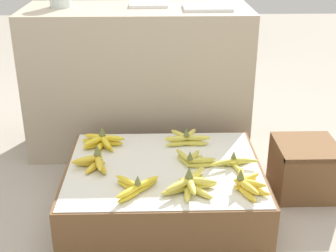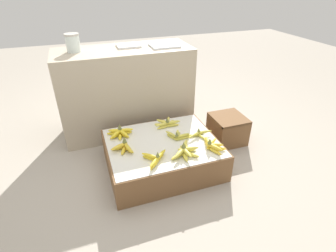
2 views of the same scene
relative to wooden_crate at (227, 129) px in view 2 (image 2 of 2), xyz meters
name	(u,v)px [view 2 (image 2 of 2)]	position (x,y,z in m)	size (l,w,h in m)	color
ground_plane	(163,166)	(-0.72, -0.17, -0.13)	(10.00, 10.00, 0.00)	#A89E8E
display_platform	(162,154)	(-0.72, -0.17, -0.01)	(0.91, 0.74, 0.25)	brown
back_vendor_table	(127,91)	(-0.86, 0.57, 0.29)	(1.27, 0.51, 0.84)	tan
wooden_crate	(227,129)	(0.00, 0.00, 0.00)	(0.31, 0.31, 0.27)	brown
banana_bunch_front_midleft	(155,158)	(-0.85, -0.39, 0.14)	(0.20, 0.20, 0.09)	yellow
banana_bunch_front_midright	(185,151)	(-0.61, -0.39, 0.15)	(0.25, 0.23, 0.11)	#DBCC4C
banana_bunch_front_right	(212,145)	(-0.38, -0.38, 0.14)	(0.16, 0.24, 0.10)	gold
banana_bunch_middle_left	(124,147)	(-1.04, -0.18, 0.15)	(0.18, 0.17, 0.11)	gold
banana_bunch_middle_midright	(177,136)	(-0.59, -0.16, 0.14)	(0.19, 0.14, 0.09)	gold
banana_bunch_middle_right	(199,134)	(-0.40, -0.19, 0.14)	(0.25, 0.17, 0.08)	gold
banana_bunch_back_left	(120,133)	(-1.03, 0.04, 0.14)	(0.23, 0.16, 0.11)	yellow
banana_bunch_back_midright	(167,123)	(-0.60, 0.06, 0.14)	(0.24, 0.15, 0.10)	#DBCC4C
glass_jar	(73,43)	(-1.28, 0.60, 0.79)	(0.13, 0.13, 0.15)	silver
foam_tray_white	(129,46)	(-0.79, 0.62, 0.72)	(0.21, 0.17, 0.02)	white
foam_tray_dark	(164,46)	(-0.47, 0.51, 0.72)	(0.26, 0.21, 0.02)	white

